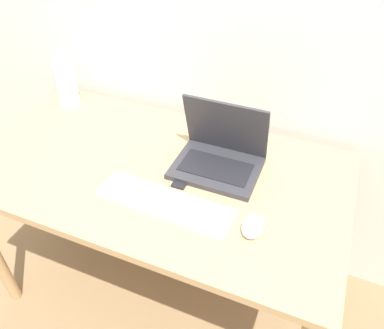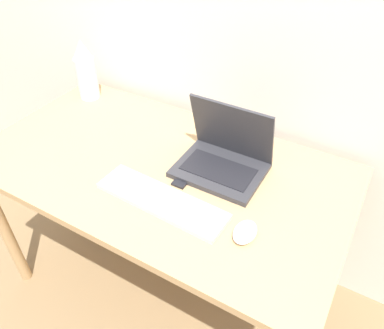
{
  "view_description": "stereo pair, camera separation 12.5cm",
  "coord_description": "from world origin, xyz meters",
  "px_view_note": "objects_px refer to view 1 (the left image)",
  "views": [
    {
      "loc": [
        0.54,
        -0.55,
        1.67
      ],
      "look_at": [
        0.17,
        0.35,
        0.88
      ],
      "focal_mm": 35.0,
      "sensor_mm": 36.0,
      "label": 1
    },
    {
      "loc": [
        0.65,
        -0.49,
        1.67
      ],
      "look_at": [
        0.17,
        0.35,
        0.88
      ],
      "focal_mm": 35.0,
      "sensor_mm": 36.0,
      "label": 2
    }
  ],
  "objects_px": {
    "laptop": "(220,153)",
    "mouse": "(253,226)",
    "keyboard": "(165,203)",
    "vase": "(65,77)",
    "mp3_player": "(180,183)"
  },
  "relations": [
    {
      "from": "mouse",
      "to": "mp3_player",
      "type": "distance_m",
      "value": 0.31
    },
    {
      "from": "laptop",
      "to": "vase",
      "type": "height_order",
      "value": "vase"
    },
    {
      "from": "keyboard",
      "to": "mp3_player",
      "type": "relative_size",
      "value": 8.01
    },
    {
      "from": "laptop",
      "to": "keyboard",
      "type": "height_order",
      "value": "laptop"
    },
    {
      "from": "laptop",
      "to": "keyboard",
      "type": "xyz_separation_m",
      "value": [
        -0.1,
        -0.27,
        -0.04
      ]
    },
    {
      "from": "laptop",
      "to": "mouse",
      "type": "xyz_separation_m",
      "value": [
        0.2,
        -0.26,
        -0.04
      ]
    },
    {
      "from": "keyboard",
      "to": "vase",
      "type": "bearing_deg",
      "value": 148.49
    },
    {
      "from": "mouse",
      "to": "keyboard",
      "type": "bearing_deg",
      "value": -178.15
    },
    {
      "from": "mp3_player",
      "to": "keyboard",
      "type": "bearing_deg",
      "value": -92.49
    },
    {
      "from": "keyboard",
      "to": "vase",
      "type": "relative_size",
      "value": 1.69
    },
    {
      "from": "laptop",
      "to": "vase",
      "type": "relative_size",
      "value": 1.12
    },
    {
      "from": "laptop",
      "to": "mp3_player",
      "type": "relative_size",
      "value": 5.33
    },
    {
      "from": "keyboard",
      "to": "mouse",
      "type": "distance_m",
      "value": 0.3
    },
    {
      "from": "laptop",
      "to": "mouse",
      "type": "height_order",
      "value": "laptop"
    },
    {
      "from": "keyboard",
      "to": "mouse",
      "type": "xyz_separation_m",
      "value": [
        0.3,
        0.01,
        0.01
      ]
    }
  ]
}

